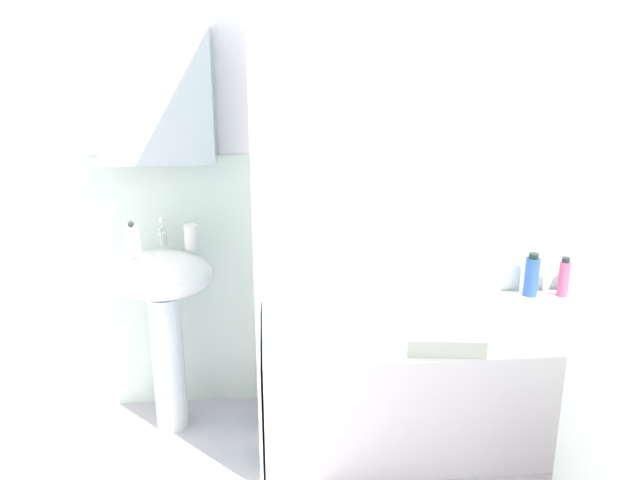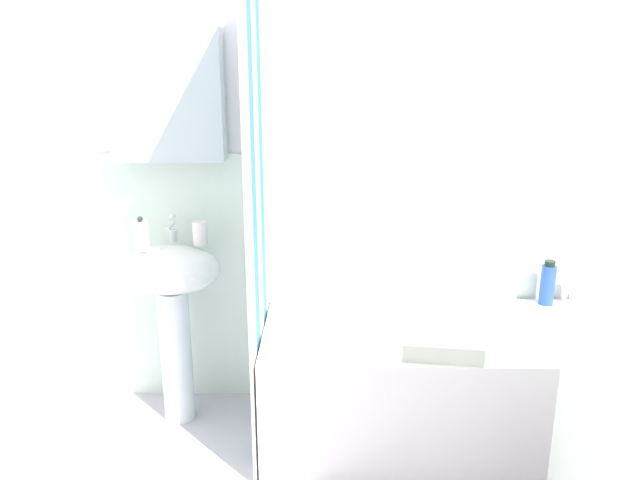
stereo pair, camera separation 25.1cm
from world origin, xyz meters
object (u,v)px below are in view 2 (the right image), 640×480
object	(u,v)px
body_wash_bottle	(606,286)
conditioner_bottle	(548,284)
toothbrush_cup	(200,233)
lotion_bottle	(582,287)
bathtub	(453,385)
sink	(172,295)
towel_folded	(442,344)
soap_dispenser	(141,235)

from	to	relation	value
body_wash_bottle	conditioner_bottle	bearing A→B (deg)	174.32
toothbrush_cup	conditioner_bottle	xyz separation A→B (m)	(1.56, 0.08, -0.26)
toothbrush_cup	lotion_bottle	world-z (taller)	toothbrush_cup
body_wash_bottle	bathtub	bearing A→B (deg)	-160.20
body_wash_bottle	lotion_bottle	xyz separation A→B (m)	(-0.10, 0.01, -0.01)
sink	towel_folded	size ratio (longest dim) A/B	2.76
soap_dispenser	bathtub	distance (m)	1.48
conditioner_bottle	towel_folded	bearing A→B (deg)	-138.49
toothbrush_cup	conditioner_bottle	world-z (taller)	toothbrush_cup
bathtub	sink	bearing A→B (deg)	173.13
bathtub	towel_folded	xyz separation A→B (m)	(-0.10, -0.21, 0.30)
sink	lotion_bottle	bearing A→B (deg)	3.50
soap_dispenser	toothbrush_cup	size ratio (longest dim) A/B	1.45
soap_dispenser	toothbrush_cup	world-z (taller)	soap_dispenser
conditioner_bottle	towel_folded	size ratio (longest dim) A/B	0.69
sink	bathtub	bearing A→B (deg)	-6.87
soap_dispenser	lotion_bottle	size ratio (longest dim) A/B	0.76
sink	conditioner_bottle	xyz separation A→B (m)	(1.69, 0.13, 0.01)
towel_folded	lotion_bottle	bearing A→B (deg)	33.86
toothbrush_cup	conditioner_bottle	size ratio (longest dim) A/B	0.48
body_wash_bottle	towel_folded	distance (m)	0.94
sink	body_wash_bottle	bearing A→B (deg)	3.16
bathtub	towel_folded	distance (m)	0.38
lotion_bottle	conditioner_bottle	distance (m)	0.15
towel_folded	sink	bearing A→B (deg)	162.25
sink	conditioner_bottle	world-z (taller)	sink
bathtub	towel_folded	bearing A→B (deg)	-115.24
body_wash_bottle	lotion_bottle	size ratio (longest dim) A/B	1.08
toothbrush_cup	bathtub	distance (m)	1.28
toothbrush_cup	towel_folded	xyz separation A→B (m)	(1.00, -0.42, -0.32)
sink	soap_dispenser	distance (m)	0.30
bathtub	body_wash_bottle	size ratio (longest dim) A/B	7.79
sink	lotion_bottle	size ratio (longest dim) A/B	4.32
toothbrush_cup	bathtub	world-z (taller)	toothbrush_cup
lotion_bottle	conditioner_bottle	size ratio (longest dim) A/B	0.92
soap_dispenser	lotion_bottle	xyz separation A→B (m)	(1.94, 0.14, -0.28)
towel_folded	bathtub	bearing A→B (deg)	64.76
conditioner_bottle	towel_folded	xyz separation A→B (m)	(-0.56, -0.49, -0.06)
soap_dispenser	bathtub	xyz separation A→B (m)	(1.33, -0.12, -0.63)
sink	bathtub	world-z (taller)	sink
soap_dispenser	towel_folded	size ratio (longest dim) A/B	0.49
towel_folded	conditioner_bottle	bearing A→B (deg)	41.51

